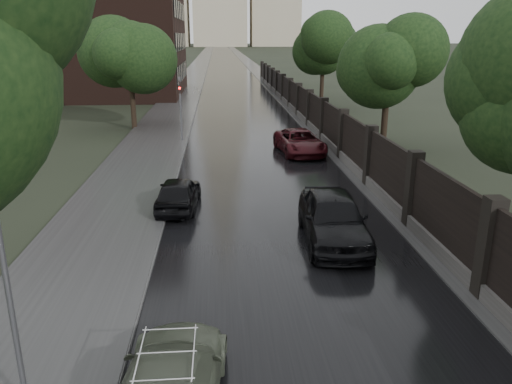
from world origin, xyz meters
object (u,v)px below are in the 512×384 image
Objects in this scene: tree_left_far at (129,53)px; traffic_light at (180,104)px; car_right_far at (300,142)px; tree_right_b at (389,62)px; lamp_post at (7,282)px; hatchback_left at (178,193)px; tree_right_c at (323,52)px; car_right_near at (333,217)px.

traffic_light is (3.70, -5.01, -2.84)m from tree_left_far.
tree_right_b is at bearing 0.41° from car_right_far.
lamp_post is at bearing -92.68° from traffic_light.
tree_right_b reaches higher than car_right_far.
traffic_light is 7.88m from car_right_far.
car_right_far is at bearing -173.83° from tree_right_b.
traffic_light is at bearing 165.76° from tree_right_b.
tree_left_far reaches higher than car_right_far.
hatchback_left is at bearing -130.08° from car_right_far.
tree_right_c is 1.75× the size of traffic_light.
traffic_light is (-11.80, 2.99, -2.55)m from tree_right_b.
lamp_post is 11.31m from hatchback_left.
car_right_far is at bearing -105.01° from tree_right_c.
tree_right_c is 1.46× the size of car_right_far.
traffic_light reaches higher than hatchback_left.
traffic_light reaches higher than car_right_far.
tree_left_far reaches higher than traffic_light.
traffic_light is at bearing 87.32° from lamp_post.
traffic_light is 12.66m from hatchback_left.
lamp_post is 1.28× the size of traffic_light.
hatchback_left is 10.87m from car_right_far.
tree_left_far is 1.54× the size of car_right_far.
tree_right_b is at bearing -27.30° from tree_left_far.
tree_right_b is 1.75× the size of traffic_light.
car_right_near is at bearing -114.23° from tree_right_b.
tree_right_c is 29.98m from hatchback_left.
tree_right_b reaches higher than car_right_near.
tree_left_far is 1.85× the size of traffic_light.
tree_left_far is at bearing 117.26° from car_right_near.
tree_right_b is 1.46× the size of car_right_far.
hatchback_left is at bearing -111.97° from tree_right_c.
traffic_light is 0.83× the size of car_right_far.
lamp_post is at bearing -84.79° from tree_left_far.
tree_left_far reaches higher than tree_right_c.
car_right_far reaches higher than hatchback_left.
car_right_near is at bearing -99.99° from car_right_far.
tree_right_c is (15.50, 10.00, -0.29)m from tree_left_far.
tree_left_far is at bearing -147.17° from tree_right_c.
tree_left_far is at bearing 135.21° from car_right_far.
tree_left_far is 1.05× the size of tree_right_b.
tree_right_c reaches higher than car_right_near.
tree_right_c reaches higher than car_right_far.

